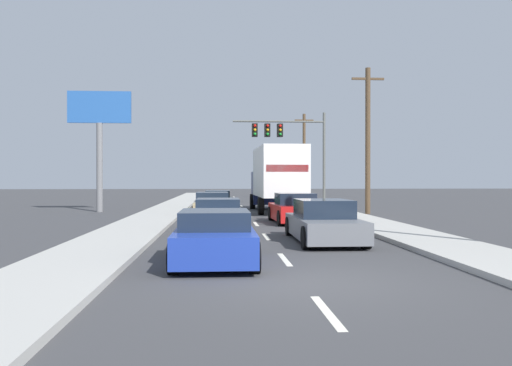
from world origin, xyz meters
name	(u,v)px	position (x,y,z in m)	size (l,w,h in m)	color
ground_plane	(243,208)	(0.00, 25.00, 0.00)	(140.00, 140.00, 0.00)	#3D3D3F
sidewalk_right	(330,212)	(4.72, 20.00, 0.07)	(2.33, 80.00, 0.14)	#B2AFA8
sidewalk_left	(163,212)	(-4.72, 20.00, 0.07)	(2.33, 80.00, 0.14)	#B2AFA8
lane_markings	(247,213)	(0.00, 20.21, 0.00)	(0.14, 57.00, 0.01)	silver
car_green	(218,201)	(-1.68, 23.62, 0.56)	(1.82, 4.36, 1.20)	#196B38
car_tan	(212,205)	(-1.93, 17.33, 0.59)	(1.96, 4.61, 1.25)	tan
car_silver	(218,216)	(-1.61, 9.86, 0.56)	(1.87, 4.67, 1.21)	#B7BABF
car_blue	(215,238)	(-1.65, 2.40, 0.56)	(1.87, 4.10, 1.20)	#1E389E
box_truck	(277,176)	(1.78, 20.81, 2.10)	(2.71, 8.88, 3.70)	white
car_red	(294,210)	(1.72, 13.17, 0.59)	(2.01, 4.10, 1.31)	red
car_gray	(324,223)	(1.64, 6.24, 0.58)	(1.89, 4.66, 1.29)	slate
traffic_signal_mast	(283,136)	(3.05, 28.65, 5.05)	(6.81, 0.69, 6.81)	#595B56
utility_pole_mid	(368,139)	(6.60, 18.86, 4.16)	(1.80, 0.28, 8.04)	brown
utility_pole_far	(304,155)	(6.51, 40.39, 4.22)	(1.80, 0.28, 8.16)	brown
roadside_billboard	(99,127)	(-8.57, 21.74, 4.96)	(3.66, 0.36, 7.06)	slate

